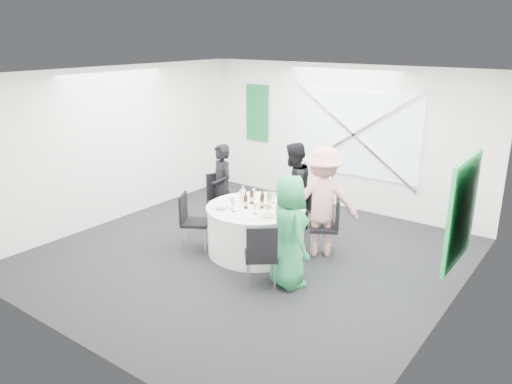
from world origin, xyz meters
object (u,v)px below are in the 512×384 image
Objects in this scene: banquet_table at (256,229)px; person_man_back at (293,188)px; chair_back at (299,205)px; chair_back_left at (221,196)px; person_woman_green at (289,232)px; clear_water_bottle at (243,197)px; chair_front_left at (191,217)px; person_man_back_left at (221,187)px; green_water_bottle at (269,200)px; chair_front_right at (261,252)px; person_woman_pink at (322,202)px; chair_back_right at (329,222)px.

banquet_table is 1.13m from person_man_back.
chair_back_left is (-1.28, -0.57, 0.07)m from chair_back.
person_woman_green is (1.00, -0.61, 0.41)m from banquet_table.
clear_water_bottle is at bearing -177.21° from banquet_table.
chair_back is at bearing 70.99° from clear_water_bottle.
clear_water_bottle is at bearing -82.52° from chair_front_left.
green_water_bottle is at bearing 5.85° from person_man_back_left.
chair_back_left is at bearing -76.51° from chair_front_right.
person_woman_pink reaches higher than person_man_back.
person_woman_green reaches higher than clear_water_bottle.
green_water_bottle is at bearing -84.32° from chair_back_left.
chair_back_left is 2.03m from person_woman_pink.
person_man_back_left reaches higher than clear_water_bottle.
person_man_back is (1.13, 0.57, 0.04)m from person_man_back_left.
person_man_back_left is at bearing 162.36° from green_water_bottle.
chair_back_right is at bearing -58.32° from person_woman_green.
person_man_back_left is (-1.91, 1.45, 0.20)m from chair_front_right.
chair_back_left is 1.04m from chair_front_left.
clear_water_bottle reaches higher than chair_back.
person_woman_pink is (1.78, 1.07, 0.33)m from chair_front_left.
person_man_back reaches higher than chair_front_left.
banquet_table is at bearing -163.06° from green_water_bottle.
person_woman_green reaches higher than chair_back_right.
banquet_table is at bearing -0.00° from person_woman_green.
chair_front_right is at bearing -42.43° from clear_water_bottle.
chair_back is 1.40m from chair_back_left.
person_man_back is 5.39× the size of clear_water_bottle.
chair_back_left is at bearing -63.48° from person_man_back.
person_woman_green reaches higher than chair_front_right.
person_woman_pink is 5.85× the size of clear_water_bottle.
chair_back_right is (0.99, 0.57, 0.17)m from banquet_table.
person_woman_green is at bearing -3.82° from person_man_back_left.
person_woman_pink is at bearing 60.35° from person_man_back.
person_woman_green is 5.31× the size of clear_water_bottle.
chair_back is at bearing 99.40° from person_man_back.
chair_front_left is at bearing -116.49° from chair_back.
green_water_bottle reaches higher than chair_back_left.
chair_front_left is 1.85m from person_man_back.
green_water_bottle is 1.09× the size of clear_water_bottle.
chair_front_left is at bearing -54.17° from chair_front_right.
chair_back_right is at bearing 152.39° from person_woman_pink.
green_water_bottle is at bearing 9.46° from clear_water_bottle.
chair_front_right is (0.80, -0.97, 0.18)m from banquet_table.
banquet_table is 1.24m from person_woman_green.
person_woman_pink is at bearing -88.42° from chair_front_left.
chair_back is at bearing 83.13° from banquet_table.
chair_back is at bearing -149.91° from chair_back_right.
chair_back is at bearing -67.86° from person_woman_pink.
person_man_back is (0.02, 1.05, 0.42)m from banquet_table.
chair_front_right is at bearing -13.66° from person_man_back_left.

